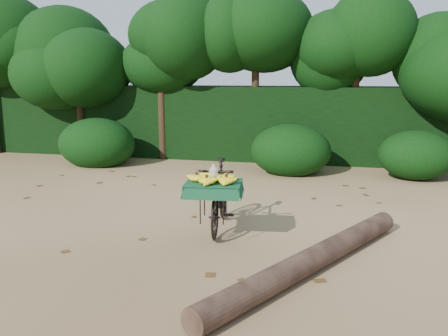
# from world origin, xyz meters

# --- Properties ---
(ground) EXTENTS (80.00, 80.00, 0.00)m
(ground) POSITION_xyz_m (0.00, 0.00, 0.00)
(ground) COLOR tan
(ground) RESTS_ON ground
(vendor_bicycle) EXTENTS (0.76, 1.72, 0.94)m
(vendor_bicycle) POSITION_xyz_m (0.91, 0.33, 0.48)
(vendor_bicycle) COLOR black
(vendor_bicycle) RESTS_ON ground
(fallen_log) EXTENTS (1.96, 3.29, 0.26)m
(fallen_log) POSITION_xyz_m (2.23, -0.80, 0.13)
(fallen_log) COLOR brown
(fallen_log) RESTS_ON ground
(hedge_backdrop) EXTENTS (26.00, 1.80, 1.80)m
(hedge_backdrop) POSITION_xyz_m (0.00, 6.30, 0.90)
(hedge_backdrop) COLOR black
(hedge_backdrop) RESTS_ON ground
(tree_row) EXTENTS (14.50, 2.00, 4.00)m
(tree_row) POSITION_xyz_m (-0.65, 5.50, 2.00)
(tree_row) COLOR black
(tree_row) RESTS_ON ground
(bush_clumps) EXTENTS (8.80, 1.70, 0.90)m
(bush_clumps) POSITION_xyz_m (0.50, 4.30, 0.45)
(bush_clumps) COLOR black
(bush_clumps) RESTS_ON ground
(leaf_litter) EXTENTS (7.00, 7.30, 0.01)m
(leaf_litter) POSITION_xyz_m (0.00, 0.65, 0.01)
(leaf_litter) COLOR #553616
(leaf_litter) RESTS_ON ground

